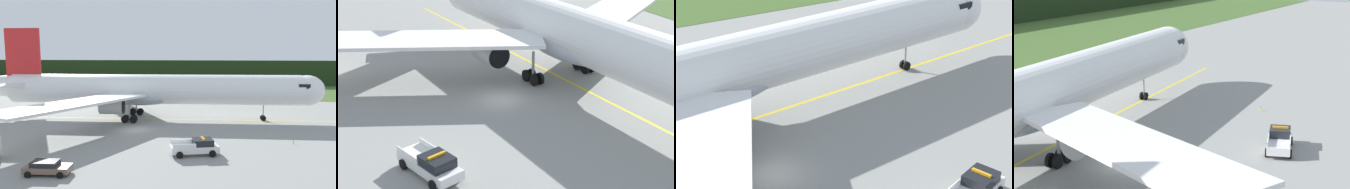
{
  "view_description": "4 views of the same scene",
  "coord_description": "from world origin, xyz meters",
  "views": [
    {
      "loc": [
        12.97,
        -42.64,
        10.95
      ],
      "look_at": [
        3.57,
        7.41,
        4.43
      ],
      "focal_mm": 32.78,
      "sensor_mm": 36.0,
      "label": 1
    },
    {
      "loc": [
        38.37,
        -17.34,
        18.39
      ],
      "look_at": [
        4.19,
        -1.45,
        2.29
      ],
      "focal_mm": 52.57,
      "sensor_mm": 36.0,
      "label": 2
    },
    {
      "loc": [
        -12.85,
        -31.02,
        22.34
      ],
      "look_at": [
        6.13,
        0.31,
        4.6
      ],
      "focal_mm": 59.66,
      "sensor_mm": 36.0,
      "label": 3
    },
    {
      "loc": [
        -38.17,
        -26.84,
        17.24
      ],
      "look_at": [
        8.06,
        -1.1,
        4.37
      ],
      "focal_mm": 64.87,
      "sensor_mm": 36.0,
      "label": 4
    }
  ],
  "objects": [
    {
      "name": "ground",
      "position": [
        0.0,
        0.0,
        0.0
      ],
      "size": [
        320.0,
        320.0,
        0.0
      ],
      "primitive_type": "plane",
      "color": "gray"
    },
    {
      "name": "ops_pickup_truck",
      "position": [
        9.97,
        -9.77,
        0.9
      ],
      "size": [
        5.64,
        3.5,
        1.94
      ],
      "color": "silver",
      "rests_on": "ground"
    },
    {
      "name": "taxiway_edge_light_west",
      "position": [
        -25.99,
        -3.43,
        0.2
      ],
      "size": [
        0.12,
        0.12,
        0.37
      ],
      "color": "yellow",
      "rests_on": "ground"
    },
    {
      "name": "airliner",
      "position": [
        -0.09,
        8.1,
        5.07
      ],
      "size": [
        58.75,
        47.04,
        15.62
      ],
      "color": "white",
      "rests_on": "ground"
    },
    {
      "name": "taxiway_centerline_main",
      "position": [
        0.76,
        8.2,
        0.0
      ],
      "size": [
        78.43,
        9.05,
        0.01
      ],
      "primitive_type": "cube",
      "rotation": [
        0.0,
        0.0,
        0.11
      ],
      "color": "yellow",
      "rests_on": "ground"
    }
  ]
}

